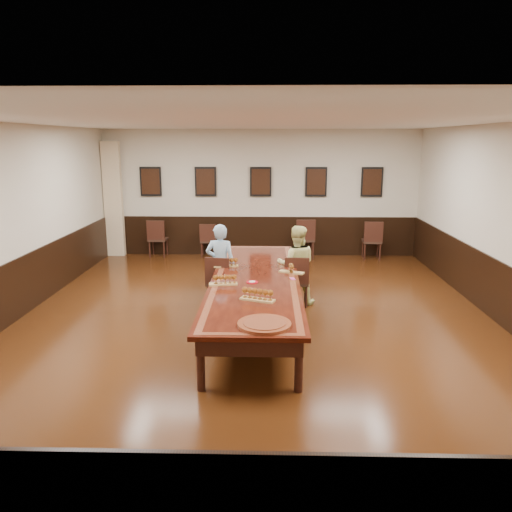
{
  "coord_description": "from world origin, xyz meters",
  "views": [
    {
      "loc": [
        0.22,
        -7.75,
        2.92
      ],
      "look_at": [
        0.0,
        0.5,
        1.0
      ],
      "focal_mm": 35.0,
      "sensor_mm": 36.0,
      "label": 1
    }
  ],
  "objects_px": {
    "chair_man": "(220,280)",
    "conference_table": "(255,286)",
    "spare_chair_a": "(158,238)",
    "person_woman": "(296,265)",
    "person_man": "(220,264)",
    "spare_chair_d": "(372,240)",
    "carved_platter": "(264,324)",
    "spare_chair_c": "(305,238)",
    "spare_chair_b": "(209,240)",
    "chair_woman": "(296,280)"
  },
  "relations": [
    {
      "from": "person_woman",
      "to": "spare_chair_a",
      "type": "bearing_deg",
      "value": -46.58
    },
    {
      "from": "chair_man",
      "to": "chair_woman",
      "type": "bearing_deg",
      "value": -171.98
    },
    {
      "from": "carved_platter",
      "to": "spare_chair_c",
      "type": "bearing_deg",
      "value": 82.02
    },
    {
      "from": "spare_chair_a",
      "to": "conference_table",
      "type": "bearing_deg",
      "value": 119.91
    },
    {
      "from": "chair_woman",
      "to": "spare_chair_a",
      "type": "relative_size",
      "value": 0.96
    },
    {
      "from": "spare_chair_c",
      "to": "conference_table",
      "type": "bearing_deg",
      "value": 73.96
    },
    {
      "from": "spare_chair_a",
      "to": "person_man",
      "type": "height_order",
      "value": "person_man"
    },
    {
      "from": "person_woman",
      "to": "carved_platter",
      "type": "bearing_deg",
      "value": 81.53
    },
    {
      "from": "conference_table",
      "to": "carved_platter",
      "type": "height_order",
      "value": "carved_platter"
    },
    {
      "from": "chair_man",
      "to": "person_man",
      "type": "height_order",
      "value": "person_man"
    },
    {
      "from": "spare_chair_b",
      "to": "spare_chair_a",
      "type": "bearing_deg",
      "value": -0.11
    },
    {
      "from": "carved_platter",
      "to": "spare_chair_d",
      "type": "bearing_deg",
      "value": 68.61
    },
    {
      "from": "spare_chair_d",
      "to": "person_woman",
      "type": "height_order",
      "value": "person_woman"
    },
    {
      "from": "chair_man",
      "to": "person_man",
      "type": "relative_size",
      "value": 0.63
    },
    {
      "from": "person_man",
      "to": "conference_table",
      "type": "height_order",
      "value": "person_man"
    },
    {
      "from": "spare_chair_b",
      "to": "spare_chair_c",
      "type": "distance_m",
      "value": 2.46
    },
    {
      "from": "spare_chair_c",
      "to": "spare_chair_d",
      "type": "relative_size",
      "value": 1.03
    },
    {
      "from": "spare_chair_b",
      "to": "spare_chair_c",
      "type": "height_order",
      "value": "spare_chair_c"
    },
    {
      "from": "spare_chair_c",
      "to": "carved_platter",
      "type": "distance_m",
      "value": 6.89
    },
    {
      "from": "spare_chair_a",
      "to": "person_man",
      "type": "xyz_separation_m",
      "value": [
        1.97,
        -3.76,
        0.26
      ]
    },
    {
      "from": "person_woman",
      "to": "person_man",
      "type": "bearing_deg",
      "value": 3.33
    },
    {
      "from": "spare_chair_c",
      "to": "person_woman",
      "type": "relative_size",
      "value": 0.7
    },
    {
      "from": "chair_man",
      "to": "person_man",
      "type": "xyz_separation_m",
      "value": [
        0.01,
        0.1,
        0.27
      ]
    },
    {
      "from": "spare_chair_d",
      "to": "person_man",
      "type": "bearing_deg",
      "value": 49.39
    },
    {
      "from": "person_woman",
      "to": "carved_platter",
      "type": "xyz_separation_m",
      "value": [
        -0.55,
        -3.14,
        0.05
      ]
    },
    {
      "from": "spare_chair_b",
      "to": "person_man",
      "type": "xyz_separation_m",
      "value": [
        0.68,
        -3.8,
        0.3
      ]
    },
    {
      "from": "spare_chair_a",
      "to": "person_man",
      "type": "relative_size",
      "value": 0.65
    },
    {
      "from": "chair_man",
      "to": "spare_chair_b",
      "type": "distance_m",
      "value": 3.95
    },
    {
      "from": "spare_chair_a",
      "to": "conference_table",
      "type": "xyz_separation_m",
      "value": [
        2.63,
        -4.73,
        0.13
      ]
    },
    {
      "from": "spare_chair_d",
      "to": "spare_chair_a",
      "type": "bearing_deg",
      "value": 1.51
    },
    {
      "from": "chair_woman",
      "to": "chair_man",
      "type": "bearing_deg",
      "value": 3.3
    },
    {
      "from": "chair_man",
      "to": "person_woman",
      "type": "height_order",
      "value": "person_woman"
    },
    {
      "from": "person_woman",
      "to": "conference_table",
      "type": "distance_m",
      "value": 1.24
    },
    {
      "from": "spare_chair_a",
      "to": "chair_woman",
      "type": "bearing_deg",
      "value": 132.06
    },
    {
      "from": "spare_chair_d",
      "to": "carved_platter",
      "type": "height_order",
      "value": "spare_chair_d"
    },
    {
      "from": "spare_chair_a",
      "to": "person_man",
      "type": "bearing_deg",
      "value": 118.51
    },
    {
      "from": "carved_platter",
      "to": "chair_woman",
      "type": "bearing_deg",
      "value": 79.85
    },
    {
      "from": "spare_chair_d",
      "to": "chair_woman",
      "type": "bearing_deg",
      "value": 63.48
    },
    {
      "from": "spare_chair_a",
      "to": "spare_chair_d",
      "type": "height_order",
      "value": "spare_chair_d"
    },
    {
      "from": "chair_man",
      "to": "conference_table",
      "type": "distance_m",
      "value": 1.1
    },
    {
      "from": "person_man",
      "to": "carved_platter",
      "type": "height_order",
      "value": "person_man"
    },
    {
      "from": "spare_chair_a",
      "to": "spare_chair_b",
      "type": "relative_size",
      "value": 1.11
    },
    {
      "from": "spare_chair_c",
      "to": "spare_chair_b",
      "type": "bearing_deg",
      "value": -4.39
    },
    {
      "from": "person_man",
      "to": "person_woman",
      "type": "bearing_deg",
      "value": -171.95
    },
    {
      "from": "spare_chair_a",
      "to": "person_woman",
      "type": "distance_m",
      "value": 5.01
    },
    {
      "from": "spare_chair_a",
      "to": "person_woman",
      "type": "bearing_deg",
      "value": 132.82
    },
    {
      "from": "spare_chair_c",
      "to": "person_woman",
      "type": "distance_m",
      "value": 3.7
    },
    {
      "from": "chair_woman",
      "to": "conference_table",
      "type": "height_order",
      "value": "chair_woman"
    },
    {
      "from": "spare_chair_b",
      "to": "chair_man",
      "type": "bearing_deg",
      "value": 98.21
    },
    {
      "from": "chair_woman",
      "to": "person_man",
      "type": "relative_size",
      "value": 0.63
    }
  ]
}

